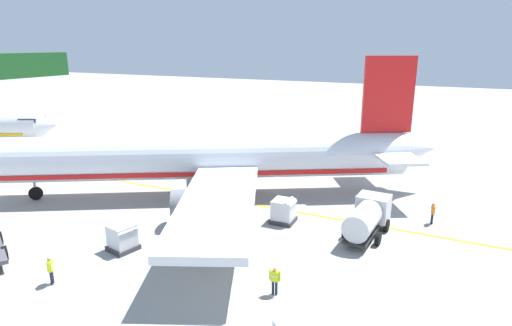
% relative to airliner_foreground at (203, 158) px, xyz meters
% --- Properties ---
extents(airliner_foreground, '(32.02, 37.77, 11.90)m').
position_rel_airliner_foreground_xyz_m(airliner_foreground, '(0.00, 0.00, 0.00)').
color(airliner_foreground, silver).
rests_on(airliner_foreground, ground).
extents(service_truck_fuel, '(5.62, 2.69, 2.40)m').
position_rel_airliner_foreground_xyz_m(service_truck_fuel, '(-2.02, -14.52, -2.00)').
color(service_truck_fuel, silver).
rests_on(service_truck_fuel, ground).
extents(cargo_container_near, '(1.76, 1.76, 1.88)m').
position_rel_airliner_foreground_xyz_m(cargo_container_near, '(-2.38, -8.53, -2.51)').
color(cargo_container_near, '#333338').
rests_on(cargo_container_near, ground).
extents(cargo_container_far, '(1.95, 1.95, 1.83)m').
position_rel_airliner_foreground_xyz_m(cargo_container_far, '(-10.98, -0.89, -2.53)').
color(cargo_container_far, '#333338').
rests_on(cargo_container_far, ground).
extents(crew_marshaller, '(0.53, 0.45, 1.65)m').
position_rel_airliner_foreground_xyz_m(crew_marshaller, '(-15.79, -0.19, -2.42)').
color(crew_marshaller, '#191E33').
rests_on(crew_marshaller, ground).
extents(crew_loader_right, '(0.28, 0.63, 1.61)m').
position_rel_airliner_foreground_xyz_m(crew_loader_right, '(-11.40, -11.69, -2.45)').
color(crew_loader_right, '#191E33').
rests_on(crew_loader_right, ground).
extents(crew_supervisor, '(0.62, 0.32, 1.65)m').
position_rel_airliner_foreground_xyz_m(crew_supervisor, '(2.10, -18.51, -2.42)').
color(crew_supervisor, '#191E33').
rests_on(crew_supervisor, ground).
extents(apron_guide_line, '(0.30, 60.00, 0.01)m').
position_rel_airliner_foreground_xyz_m(apron_guide_line, '(-0.12, -4.51, -3.39)').
color(apron_guide_line, yellow).
rests_on(apron_guide_line, ground).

